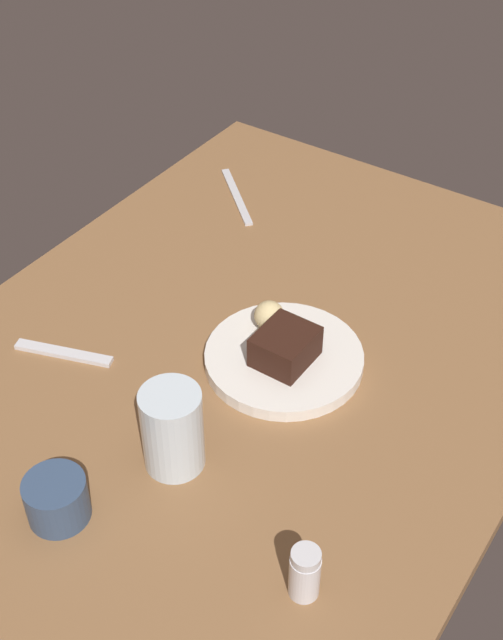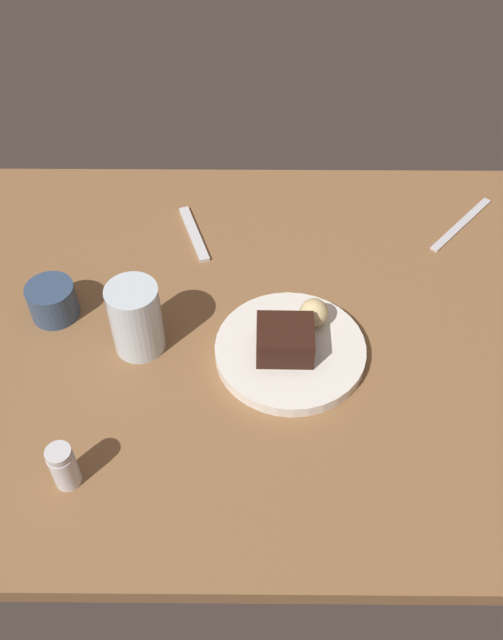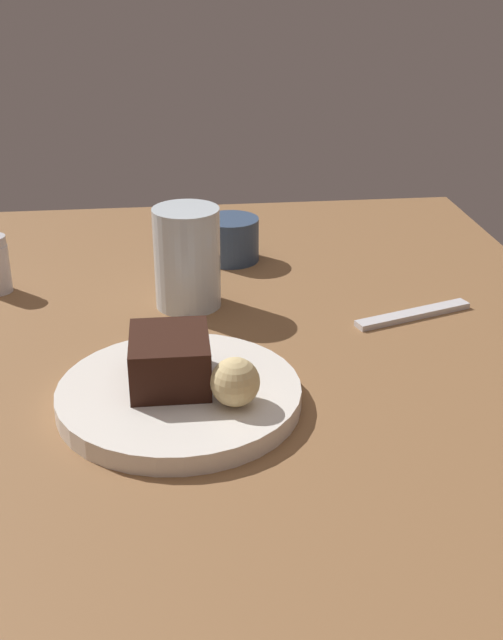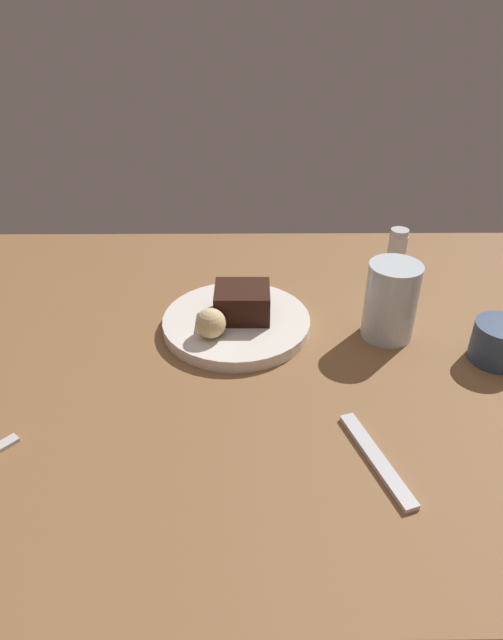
{
  "view_description": "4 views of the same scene",
  "coord_description": "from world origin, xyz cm",
  "views": [
    {
      "loc": [
        72.74,
        51.35,
        88.03
      ],
      "look_at": [
        -6.19,
        -1.9,
        5.53
      ],
      "focal_mm": 47.49,
      "sensor_mm": 36.0,
      "label": 1
    },
    {
      "loc": [
        2.14,
        70.96,
        83.53
      ],
      "look_at": [
        2.64,
        1.22,
        5.93
      ],
      "focal_mm": 37.92,
      "sensor_mm": 36.0,
      "label": 2
    },
    {
      "loc": [
        -69.17,
        6.44,
        42.72
      ],
      "look_at": [
        2.94,
        -1.85,
        8.53
      ],
      "focal_mm": 45.29,
      "sensor_mm": 36.0,
      "label": 3
    },
    {
      "loc": [
        -1.48,
        -66.12,
        51.02
      ],
      "look_at": [
        -0.94,
        4.5,
        5.3
      ],
      "focal_mm": 30.8,
      "sensor_mm": 36.0,
      "label": 4
    }
  ],
  "objects": [
    {
      "name": "water_glass",
      "position": [
        19.85,
        3.81,
        9.01
      ],
      "size": [
        7.83,
        7.83,
        12.01
      ],
      "primitive_type": "cylinder",
      "color": "silver",
      "rests_on": "dining_table"
    },
    {
      "name": "dessert_plate",
      "position": [
        -3.28,
        5.71,
        3.97
      ],
      "size": [
        22.97,
        22.97,
        1.94
      ],
      "primitive_type": "cylinder",
      "color": "white",
      "rests_on": "dining_table"
    },
    {
      "name": "coffee_cup",
      "position": [
        34.26,
        -2.62,
        5.96
      ],
      "size": [
        7.63,
        7.63,
        5.92
      ],
      "primitive_type": "cylinder",
      "color": "#334766",
      "rests_on": "dining_table"
    },
    {
      "name": "dining_table",
      "position": [
        0.0,
        0.0,
        1.5
      ],
      "size": [
        120.0,
        84.0,
        3.0
      ],
      "primitive_type": "cube",
      "color": "brown",
      "rests_on": "ground"
    },
    {
      "name": "dessert_spoon",
      "position": [
        13.24,
        -22.01,
        3.35
      ],
      "size": [
        6.49,
        14.79,
        0.7
      ],
      "primitive_type": "cube",
      "rotation": [
        0.0,
        0.0,
        5.04
      ],
      "color": "silver",
      "rests_on": "dining_table"
    },
    {
      "name": "bread_roll",
      "position": [
        -6.92,
        0.75,
        7.18
      ],
      "size": [
        4.48,
        4.48,
        4.48
      ],
      "primitive_type": "sphere",
      "color": "#DBC184",
      "rests_on": "dessert_plate"
    },
    {
      "name": "chocolate_cake_slice",
      "position": [
        -2.35,
        6.41,
        7.37
      ],
      "size": [
        8.52,
        7.43,
        4.86
      ],
      "primitive_type": "cube",
      "rotation": [
        0.0,
        0.0,
        4.7
      ],
      "color": "black",
      "rests_on": "dessert_plate"
    },
    {
      "name": "salt_shaker",
      "position": [
        26.6,
        27.25,
        6.58
      ],
      "size": [
        3.52,
        3.52,
        7.25
      ],
      "color": "silver",
      "rests_on": "dining_table"
    }
  ]
}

